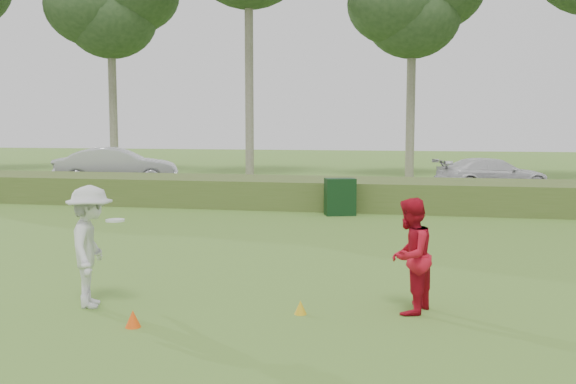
% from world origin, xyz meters
% --- Properties ---
extents(ground, '(120.00, 120.00, 0.00)m').
position_xyz_m(ground, '(0.00, 0.00, 0.00)').
color(ground, '#457326').
rests_on(ground, ground).
extents(reed_strip, '(80.00, 3.00, 0.90)m').
position_xyz_m(reed_strip, '(0.00, 12.00, 0.45)').
color(reed_strip, '#445B24').
rests_on(reed_strip, ground).
extents(park_road, '(80.00, 6.00, 0.06)m').
position_xyz_m(park_road, '(0.00, 17.00, 0.03)').
color(park_road, '#2D2D2D').
rests_on(park_road, ground).
extents(tree_2, '(6.50, 6.50, 12.00)m').
position_xyz_m(tree_2, '(-14.00, 24.00, 8.97)').
color(tree_2, gray).
rests_on(tree_2, ground).
extents(tree_4, '(6.24, 6.24, 11.50)m').
position_xyz_m(tree_4, '(2.00, 24.50, 8.59)').
color(tree_4, gray).
rests_on(tree_4, ground).
extents(player_white, '(1.04, 1.31, 1.78)m').
position_xyz_m(player_white, '(-2.05, -0.22, 0.89)').
color(player_white, silver).
rests_on(player_white, ground).
extents(player_red, '(0.84, 0.95, 1.64)m').
position_xyz_m(player_red, '(2.51, 0.40, 0.82)').
color(player_red, red).
rests_on(player_red, ground).
extents(cone_orange, '(0.21, 0.21, 0.23)m').
position_xyz_m(cone_orange, '(-1.03, -1.02, 0.11)').
color(cone_orange, '#FF500D').
rests_on(cone_orange, ground).
extents(cone_yellow, '(0.18, 0.18, 0.20)m').
position_xyz_m(cone_yellow, '(1.02, 0.00, 0.10)').
color(cone_yellow, gold).
rests_on(cone_yellow, ground).
extents(utility_cabinet, '(1.00, 0.80, 1.09)m').
position_xyz_m(utility_cabinet, '(0.29, 10.10, 0.55)').
color(utility_cabinet, black).
rests_on(utility_cabinet, ground).
extents(car_mid, '(5.35, 3.43, 1.67)m').
position_xyz_m(car_mid, '(-9.99, 16.35, 0.89)').
color(car_mid, silver).
rests_on(car_mid, park_road).
extents(car_right, '(4.83, 3.16, 1.30)m').
position_xyz_m(car_right, '(5.37, 17.78, 0.71)').
color(car_right, silver).
rests_on(car_right, park_road).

